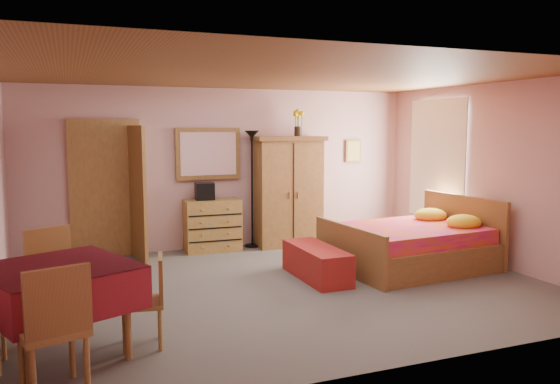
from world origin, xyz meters
name	(u,v)px	position (x,y,z in m)	size (l,w,h in m)	color
floor	(281,286)	(0.00, 0.00, 0.00)	(6.50, 6.50, 0.00)	#615B55
ceiling	(281,74)	(0.00, 0.00, 2.60)	(6.50, 6.50, 0.00)	brown
wall_back	(226,168)	(0.00, 2.50, 1.30)	(6.50, 0.10, 2.60)	tan
wall_front	(396,213)	(0.00, -2.50, 1.30)	(6.50, 0.10, 2.60)	tan
wall_right	(492,175)	(3.25, 0.00, 1.30)	(0.10, 5.00, 2.60)	tan
doorway	(106,190)	(-1.90, 2.47, 1.02)	(1.06, 0.12, 2.15)	#9E6B35
window	(437,160)	(3.21, 1.20, 1.45)	(0.08, 1.40, 1.95)	white
picture_back	(353,151)	(2.35, 2.47, 1.55)	(0.30, 0.04, 0.40)	#D8BF59
chest_of_drawers	(213,225)	(-0.30, 2.24, 0.41)	(0.88, 0.44, 0.83)	#A37737
wall_mirror	(208,154)	(-0.30, 2.45, 1.55)	(1.06, 0.06, 0.83)	white
stereo	(205,191)	(-0.42, 2.26, 0.96)	(0.29, 0.21, 0.27)	black
floor_lamp	(252,189)	(0.39, 2.31, 0.96)	(0.25, 0.25, 1.92)	black
wardrobe	(288,191)	(0.98, 2.17, 0.91)	(1.17, 0.60, 1.83)	olive
sunflower_vase	(298,123)	(1.16, 2.21, 2.05)	(0.18, 0.18, 0.44)	yellow
bed	(409,234)	(2.02, 0.22, 0.49)	(2.10, 1.65, 0.97)	#D5147B
bench	(317,263)	(0.57, 0.18, 0.21)	(0.46, 1.25, 0.42)	maroon
dining_table	(60,312)	(-2.53, -1.31, 0.41)	(1.12, 1.12, 0.82)	maroon
chair_south	(52,328)	(-2.58, -1.95, 0.50)	(0.46, 0.46, 1.01)	#A96C39
chair_north	(58,281)	(-2.56, -0.59, 0.50)	(0.45, 0.45, 1.00)	#AA7939
chair_east	(142,302)	(-1.84, -1.27, 0.41)	(0.37, 0.37, 0.82)	olive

